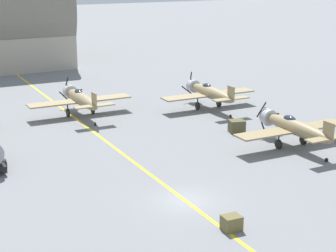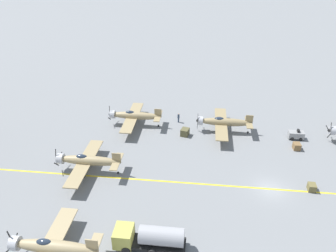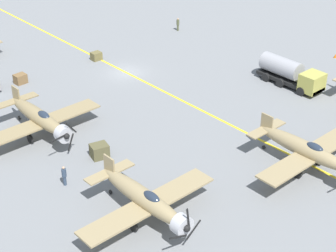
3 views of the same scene
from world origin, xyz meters
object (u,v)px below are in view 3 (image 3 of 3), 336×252
at_px(supply_crate_outboard, 96,56).
at_px(airplane_mid_right, 40,118).
at_px(airplane_far_right, 145,199).
at_px(fuel_tanker, 291,73).
at_px(ground_crew_walking, 178,24).
at_px(supply_crate_mid_lane, 20,79).
at_px(traffic_cone, 335,56).
at_px(ground_crew_inspecting, 64,175).
at_px(supply_crate_by_tanker, 99,151).
at_px(airplane_far_center, 307,150).

bearing_deg(supply_crate_outboard, airplane_mid_right, 38.54).
height_order(airplane_far_right, fuel_tanker, airplane_far_right).
distance_m(fuel_tanker, supply_crate_outboard, 24.05).
height_order(airplane_far_right, ground_crew_walking, airplane_far_right).
height_order(fuel_tanker, supply_crate_mid_lane, fuel_tanker).
height_order(fuel_tanker, traffic_cone, fuel_tanker).
relative_size(fuel_tanker, ground_crew_walking, 4.32).
xyz_separation_m(ground_crew_inspecting, supply_crate_by_tanker, (-4.73, -1.56, -0.37)).
relative_size(airplane_far_right, supply_crate_by_tanker, 7.74).
bearing_deg(fuel_tanker, airplane_far_right, 15.04).
height_order(ground_crew_walking, supply_crate_by_tanker, ground_crew_walking).
xyz_separation_m(fuel_tanker, ground_crew_inspecting, (29.72, -0.69, -0.49)).
relative_size(airplane_far_center, airplane_far_right, 1.00).
bearing_deg(supply_crate_by_tanker, ground_crew_inspecting, 18.32).
distance_m(ground_crew_inspecting, supply_crate_outboard, 26.65).
relative_size(airplane_far_center, ground_crew_inspecting, 6.44).
height_order(fuel_tanker, supply_crate_by_tanker, fuel_tanker).
distance_m(supply_crate_outboard, traffic_cone, 30.21).
xyz_separation_m(airplane_far_center, airplane_far_right, (14.84, -3.99, 0.00)).
bearing_deg(ground_crew_inspecting, ground_crew_walking, -147.12).
bearing_deg(airplane_far_right, supply_crate_by_tanker, -100.95).
bearing_deg(fuel_tanker, airplane_far_center, 41.79).
distance_m(airplane_far_right, supply_crate_mid_lane, 28.90).
distance_m(supply_crate_mid_lane, supply_crate_outboard, 10.46).
xyz_separation_m(fuel_tanker, ground_crew_walking, (-2.54, -21.55, -0.50)).
distance_m(airplane_far_center, airplane_mid_right, 24.81).
xyz_separation_m(supply_crate_mid_lane, supply_crate_outboard, (-10.46, 0.28, -0.04)).
height_order(airplane_far_center, supply_crate_outboard, airplane_far_center).
bearing_deg(ground_crew_inspecting, airplane_far_right, 104.62).
xyz_separation_m(fuel_tanker, supply_crate_by_tanker, (24.99, -2.26, -0.86)).
distance_m(ground_crew_walking, supply_crate_by_tanker, 33.62).
bearing_deg(supply_crate_mid_lane, ground_crew_inspecting, 70.73).
relative_size(fuel_tanker, traffic_cone, 14.55).
distance_m(airplane_mid_right, traffic_cone, 38.59).
xyz_separation_m(airplane_mid_right, supply_crate_outboard, (-14.81, -11.80, -1.50)).
distance_m(airplane_far_right, fuel_tanker, 28.58).
distance_m(supply_crate_by_tanker, traffic_cone, 35.79).
height_order(supply_crate_mid_lane, supply_crate_outboard, supply_crate_mid_lane).
distance_m(ground_crew_walking, supply_crate_outboard, 14.73).
relative_size(airplane_mid_right, fuel_tanker, 1.50).
bearing_deg(airplane_far_right, airplane_far_center, 169.09).
xyz_separation_m(airplane_far_center, supply_crate_outboard, (-0.60, -32.14, -1.50)).
distance_m(airplane_far_right, supply_crate_outboard, 32.14).
distance_m(airplane_far_right, traffic_cone, 39.34).
xyz_separation_m(ground_crew_walking, ground_crew_inspecting, (32.25, 20.85, 0.01)).
bearing_deg(airplane_far_right, airplane_mid_right, -88.07).
height_order(airplane_far_center, fuel_tanker, airplane_far_center).
relative_size(ground_crew_inspecting, supply_crate_outboard, 1.53).
xyz_separation_m(airplane_mid_right, supply_crate_mid_lane, (-4.35, -12.08, -1.46)).
bearing_deg(airplane_mid_right, airplane_far_right, 98.37).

